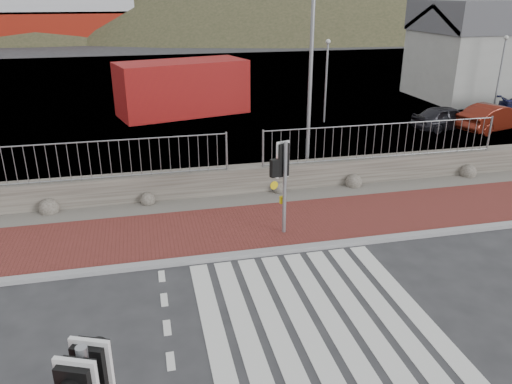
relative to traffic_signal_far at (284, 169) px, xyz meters
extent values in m
plane|color=#28282B|center=(-0.38, -3.96, -1.93)|extent=(220.00, 220.00, 0.00)
cube|color=maroon|center=(-0.38, 0.54, -1.89)|extent=(40.00, 3.00, 0.08)
cube|color=gray|center=(-0.38, -0.96, -1.88)|extent=(40.00, 0.25, 0.12)
cube|color=silver|center=(-2.48, -3.96, -1.92)|extent=(0.42, 5.60, 0.01)
cube|color=silver|center=(-1.88, -3.96, -1.92)|extent=(0.42, 5.60, 0.01)
cube|color=silver|center=(-1.28, -3.96, -1.92)|extent=(0.42, 5.60, 0.01)
cube|color=silver|center=(-0.68, -3.96, -1.92)|extent=(0.42, 5.60, 0.01)
cube|color=silver|center=(-0.08, -3.96, -1.92)|extent=(0.42, 5.60, 0.01)
cube|color=silver|center=(0.52, -3.96, -1.92)|extent=(0.42, 5.60, 0.01)
cube|color=silver|center=(1.12, -3.96, -1.92)|extent=(0.42, 5.60, 0.01)
cube|color=silver|center=(1.72, -3.96, -1.92)|extent=(0.42, 5.60, 0.01)
cube|color=#59544C|center=(-0.38, 2.54, -1.90)|extent=(40.00, 1.50, 0.06)
cube|color=#4E4840|center=(-0.38, 3.34, -1.48)|extent=(40.00, 0.60, 0.90)
cylinder|color=gray|center=(-5.18, 3.19, 0.17)|extent=(8.40, 0.04, 0.04)
cylinder|color=gray|center=(-0.98, 3.19, -0.43)|extent=(0.07, 0.07, 1.20)
cylinder|color=gray|center=(4.42, 3.19, 0.17)|extent=(8.40, 0.04, 0.04)
cylinder|color=gray|center=(0.22, 3.19, -0.43)|extent=(0.07, 0.07, 1.20)
cylinder|color=gray|center=(8.62, 3.19, -0.43)|extent=(0.07, 0.07, 1.20)
cube|color=#4C4C4F|center=(-0.38, 23.94, -1.93)|extent=(120.00, 40.00, 0.50)
cube|color=#3F4C54|center=(-0.38, 58.94, -1.93)|extent=(220.00, 50.00, 0.05)
cube|color=#9E9E99|center=(19.62, 15.94, 0.07)|extent=(12.00, 6.00, 4.00)
ellipsoid|color=#30331E|center=(-15.38, 83.94, -21.93)|extent=(106.40, 68.40, 76.00)
ellipsoid|color=#30331E|center=(29.62, 83.94, -27.93)|extent=(140.00, 90.00, 100.00)
ellipsoid|color=#30331E|center=(74.62, 83.94, -21.93)|extent=(112.00, 72.00, 80.00)
cylinder|color=gray|center=(0.04, 0.01, -0.60)|extent=(0.10, 0.10, 2.66)
cube|color=#C3A60B|center=(0.04, 0.01, -0.93)|extent=(0.15, 0.11, 0.21)
cube|color=black|center=(0.04, 0.01, 0.21)|extent=(0.43, 0.33, 1.00)
sphere|color=#0CE53F|center=(0.04, 0.01, -0.07)|extent=(0.14, 0.14, 0.14)
cube|color=black|center=(-0.28, -0.08, 0.07)|extent=(0.24, 0.21, 0.48)
cylinder|color=gray|center=(2.07, 4.14, 1.83)|extent=(0.13, 0.13, 7.53)
cube|color=maroon|center=(-1.28, 15.42, -0.51)|extent=(7.32, 4.50, 2.84)
imported|color=black|center=(10.87, 9.17, -1.34)|extent=(3.55, 1.71, 1.17)
imported|color=#57160C|center=(12.97, 8.51, -1.29)|extent=(4.11, 2.40, 1.28)
camera|label=1|loc=(-3.51, -11.90, 4.33)|focal=35.00mm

